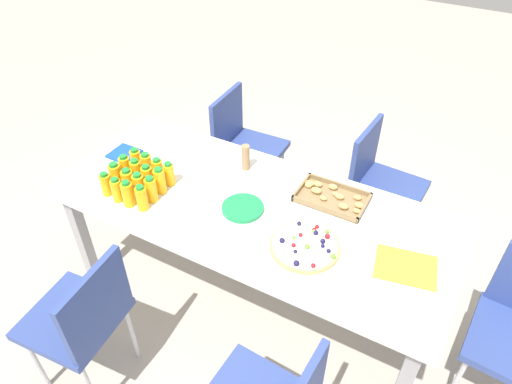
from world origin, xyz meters
TOP-DOWN VIEW (x-y plane):
  - ground_plane at (0.00, 0.00)m, footprint 12.00×12.00m
  - party_table at (0.00, 0.00)m, footprint 2.01×0.84m
  - chair_near_left at (-0.42, -0.80)m, footprint 0.43×0.43m
  - chair_far_right at (0.44, 0.81)m, footprint 0.43×0.43m
  - chair_far_left at (-0.50, 0.76)m, footprint 0.41×0.41m
  - juice_bottle_0 at (-0.68, -0.28)m, footprint 0.05×0.05m
  - juice_bottle_1 at (-0.60, -0.29)m, footprint 0.05×0.05m
  - juice_bottle_2 at (-0.53, -0.29)m, footprint 0.06×0.06m
  - juice_bottle_3 at (-0.45, -0.28)m, footprint 0.06×0.06m
  - juice_bottle_4 at (-0.68, -0.21)m, footprint 0.06×0.06m
  - juice_bottle_5 at (-0.60, -0.21)m, footprint 0.06×0.06m
  - juice_bottle_6 at (-0.53, -0.21)m, footprint 0.06×0.06m
  - juice_bottle_7 at (-0.45, -0.21)m, footprint 0.06×0.06m
  - juice_bottle_8 at (-0.68, -0.14)m, footprint 0.06×0.06m
  - juice_bottle_9 at (-0.60, -0.14)m, footprint 0.06×0.06m
  - juice_bottle_10 at (-0.53, -0.14)m, footprint 0.06×0.06m
  - juice_bottle_11 at (-0.46, -0.13)m, footprint 0.06×0.06m
  - juice_bottle_12 at (-0.67, -0.06)m, footprint 0.06×0.06m
  - juice_bottle_13 at (-0.61, -0.06)m, footprint 0.06×0.06m
  - juice_bottle_14 at (-0.53, -0.06)m, footprint 0.06×0.06m
  - juice_bottle_15 at (-0.45, -0.06)m, footprint 0.05×0.05m
  - fruit_pizza at (0.35, -0.14)m, footprint 0.32×0.32m
  - snack_tray at (0.33, 0.23)m, footprint 0.35×0.22m
  - plate_stack at (-0.02, -0.05)m, footprint 0.21×0.21m
  - napkin_stack at (-0.84, 0.03)m, footprint 0.15×0.15m
  - cardboard_tube at (-0.17, 0.24)m, footprint 0.04×0.04m
  - paper_folder at (0.78, -0.04)m, footprint 0.29×0.25m

SIDE VIEW (x-z plane):
  - ground_plane at x=0.00m, z-range 0.00..0.00m
  - chair_near_left at x=-0.42m, z-range 0.09..0.92m
  - chair_far_right at x=0.44m, z-range 0.09..0.92m
  - chair_far_left at x=-0.50m, z-range 0.09..0.92m
  - party_table at x=0.00m, z-range 0.30..1.03m
  - paper_folder at x=0.78m, z-range 0.73..0.74m
  - napkin_stack at x=-0.84m, z-range 0.73..0.74m
  - plate_stack at x=-0.02m, z-range 0.73..0.75m
  - fruit_pizza at x=0.35m, z-range 0.72..0.77m
  - snack_tray at x=0.33m, z-range 0.73..0.77m
  - juice_bottle_0 at x=-0.68m, z-range 0.73..0.86m
  - juice_bottle_14 at x=-0.53m, z-range 0.73..0.86m
  - juice_bottle_5 at x=-0.60m, z-range 0.73..0.86m
  - juice_bottle_15 at x=-0.45m, z-range 0.73..0.86m
  - juice_bottle_1 at x=-0.60m, z-range 0.73..0.86m
  - juice_bottle_13 at x=-0.61m, z-range 0.73..0.86m
  - juice_bottle_3 at x=-0.45m, z-range 0.73..0.87m
  - juice_bottle_10 at x=-0.53m, z-range 0.73..0.87m
  - juice_bottle_6 at x=-0.53m, z-range 0.73..0.87m
  - juice_bottle_12 at x=-0.67m, z-range 0.73..0.87m
  - juice_bottle_4 at x=-0.68m, z-range 0.73..0.87m
  - juice_bottle_7 at x=-0.45m, z-range 0.73..0.87m
  - juice_bottle_2 at x=-0.53m, z-range 0.73..0.87m
  - juice_bottle_11 at x=-0.46m, z-range 0.73..0.87m
  - juice_bottle_9 at x=-0.60m, z-range 0.73..0.88m
  - juice_bottle_8 at x=-0.68m, z-range 0.73..0.88m
  - cardboard_tube at x=-0.17m, z-range 0.73..0.88m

